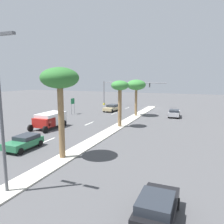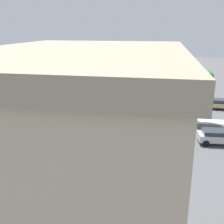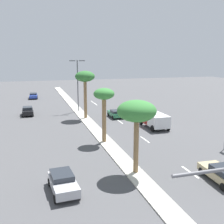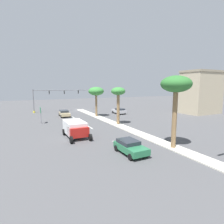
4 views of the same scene
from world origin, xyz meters
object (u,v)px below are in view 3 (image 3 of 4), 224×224
(sedan_black_center, at_px, (28,111))
(sedan_green_far, at_px, (116,113))
(palm_tree_trailing, at_px, (85,78))
(box_truck, at_px, (155,120))
(street_lamp_inboard, at_px, (78,81))
(sedan_blue_left, at_px, (33,96))
(palm_tree_leading, at_px, (137,112))
(sedan_silver_rear, at_px, (63,182))
(palm_tree_far, at_px, (104,98))
(sedan_tan_right, at_px, (223,173))

(sedan_black_center, distance_m, sedan_green_far, 15.93)
(palm_tree_trailing, xyz_separation_m, box_truck, (8.59, -9.19, -5.62))
(street_lamp_inboard, relative_size, sedan_green_far, 2.41)
(palm_tree_trailing, distance_m, sedan_green_far, 8.03)
(palm_tree_trailing, relative_size, sedan_blue_left, 1.77)
(sedan_green_far, xyz_separation_m, box_truck, (3.43, -8.40, 0.48))
(palm_tree_leading, distance_m, box_truck, 17.17)
(street_lamp_inboard, relative_size, box_truck, 1.77)
(palm_tree_leading, height_order, palm_tree_trailing, palm_tree_trailing)
(palm_tree_leading, xyz_separation_m, sedan_green_far, (5.18, 22.58, -4.92))
(palm_tree_leading, height_order, sedan_silver_rear, palm_tree_leading)
(street_lamp_inboard, height_order, sedan_blue_left, street_lamp_inboard)
(street_lamp_inboard, xyz_separation_m, box_truck, (8.77, -15.46, -4.55))
(sedan_green_far, bearing_deg, sedan_silver_rear, -116.25)
(palm_tree_far, bearing_deg, sedan_silver_rear, -119.44)
(sedan_silver_rear, bearing_deg, palm_tree_trailing, 74.84)
(sedan_black_center, distance_m, box_truck, 23.30)
(sedan_tan_right, bearing_deg, sedan_green_far, 92.69)
(palm_tree_trailing, distance_m, sedan_blue_left, 27.68)
(street_lamp_inboard, distance_m, box_truck, 18.35)
(palm_tree_trailing, bearing_deg, street_lamp_inboard, 91.65)
(sedan_blue_left, bearing_deg, sedan_green_far, -63.40)
(palm_tree_leading, relative_size, sedan_silver_rear, 1.57)
(sedan_black_center, relative_size, sedan_silver_rear, 0.90)
(box_truck, bearing_deg, sedan_tan_right, -96.97)
(street_lamp_inboard, bearing_deg, palm_tree_far, -90.61)
(palm_tree_leading, relative_size, sedan_tan_right, 1.43)
(palm_tree_trailing, distance_m, sedan_black_center, 12.51)
(sedan_blue_left, xyz_separation_m, box_truck, (16.72, -34.93, 0.49))
(sedan_tan_right, xyz_separation_m, sedan_silver_rear, (-13.17, 2.13, 0.02))
(palm_tree_far, bearing_deg, sedan_tan_right, -63.17)
(sedan_blue_left, bearing_deg, palm_tree_far, -78.90)
(sedan_black_center, height_order, box_truck, box_truck)
(sedan_silver_rear, bearing_deg, palm_tree_leading, 13.56)
(palm_tree_leading, relative_size, palm_tree_trailing, 0.84)
(sedan_tan_right, bearing_deg, box_truck, 83.03)
(street_lamp_inboard, distance_m, sedan_black_center, 10.56)
(palm_tree_far, height_order, sedan_silver_rear, palm_tree_far)
(palm_tree_leading, xyz_separation_m, palm_tree_trailing, (0.02, 23.37, 1.17))
(sedan_silver_rear, relative_size, box_truck, 0.78)
(palm_tree_leading, xyz_separation_m, sedan_silver_rear, (-6.75, -1.63, -4.88))
(palm_tree_far, relative_size, sedan_black_center, 1.73)
(sedan_silver_rear, bearing_deg, sedan_black_center, 95.05)
(sedan_black_center, relative_size, box_truck, 0.70)
(palm_tree_trailing, xyz_separation_m, street_lamp_inboard, (-0.18, 6.27, -1.07))
(sedan_tan_right, distance_m, sedan_silver_rear, 13.34)
(street_lamp_inboard, bearing_deg, sedan_green_far, -52.89)
(street_lamp_inboard, distance_m, sedan_blue_left, 21.62)
(palm_tree_leading, distance_m, sedan_tan_right, 8.91)
(palm_tree_far, distance_m, box_truck, 10.96)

